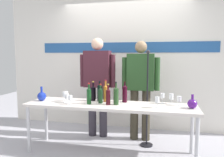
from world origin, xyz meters
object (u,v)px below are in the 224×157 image
(wine_bottle_3, at_px, (93,93))
(wine_bottle_1, at_px, (100,92))
(decanter_blue_left, at_px, (42,96))
(decanter_blue_right, at_px, (192,104))
(display_table, at_px, (110,108))
(wine_glass_left_2, at_px, (65,95))
(presenter_right, at_px, (140,83))
(wine_glass_left_1, at_px, (67,97))
(wine_glass_right_1, at_px, (162,96))
(wine_bottle_0, at_px, (100,95))
(presenter_left, at_px, (98,80))
(wine_glass_right_3, at_px, (171,97))
(wine_glass_right_2, at_px, (179,99))
(wine_bottle_5, at_px, (89,95))
(wine_bottle_6, at_px, (106,93))
(wine_glass_left_3, at_px, (66,94))
(wine_glass_left_0, at_px, (70,98))
(wine_bottle_2, at_px, (116,95))
(wine_bottle_4, at_px, (108,96))
(microphone_stand, at_px, (147,114))
(wine_bottle_7, at_px, (125,93))
(wine_glass_right_0, at_px, (157,100))

(wine_bottle_3, bearing_deg, wine_bottle_1, -7.53)
(decanter_blue_left, relative_size, decanter_blue_right, 1.16)
(wine_bottle_1, bearing_deg, display_table, -39.68)
(wine_glass_left_2, bearing_deg, presenter_right, 31.16)
(wine_glass_left_1, xyz_separation_m, wine_glass_right_1, (1.40, 0.30, 0.02))
(presenter_right, height_order, wine_bottle_0, presenter_right)
(presenter_left, distance_m, wine_glass_right_3, 1.34)
(display_table, relative_size, wine_glass_right_3, 16.23)
(wine_bottle_3, distance_m, wine_glass_left_1, 0.42)
(wine_glass_right_2, bearing_deg, wine_bottle_5, -170.61)
(presenter_left, xyz_separation_m, wine_glass_right_3, (1.26, -0.44, -0.17))
(wine_bottle_6, relative_size, wine_glass_right_3, 2.19)
(wine_bottle_0, xyz_separation_m, wine_glass_left_3, (-0.59, 0.08, -0.02))
(presenter_right, height_order, wine_bottle_3, presenter_right)
(wine_glass_left_0, bearing_deg, wine_glass_right_2, 10.62)
(wine_glass_left_1, bearing_deg, wine_glass_right_3, 10.43)
(presenter_left, height_order, wine_glass_left_3, presenter_left)
(decanter_blue_left, height_order, wine_bottle_3, wine_bottle_3)
(wine_bottle_2, height_order, wine_bottle_3, wine_bottle_2)
(wine_bottle_4, bearing_deg, wine_glass_right_2, 10.69)
(wine_bottle_5, distance_m, wine_glass_right_3, 1.21)
(wine_glass_left_3, xyz_separation_m, wine_glass_right_3, (1.62, 0.11, 0.00))
(wine_glass_right_1, distance_m, microphone_stand, 0.45)
(wine_bottle_7, bearing_deg, wine_bottle_2, -114.95)
(wine_bottle_5, height_order, wine_glass_left_0, wine_bottle_5)
(presenter_right, distance_m, wine_bottle_2, 0.73)
(decanter_blue_left, bearing_deg, wine_bottle_5, -4.19)
(wine_glass_right_2, bearing_deg, wine_bottle_3, 178.22)
(microphone_stand, bearing_deg, wine_bottle_5, -149.76)
(wine_glass_right_1, relative_size, microphone_stand, 0.10)
(presenter_left, relative_size, wine_bottle_6, 5.22)
(display_table, bearing_deg, wine_bottle_6, 123.09)
(wine_glass_right_1, bearing_deg, wine_glass_left_3, -175.06)
(wine_bottle_4, xyz_separation_m, wine_glass_right_0, (0.70, -0.04, -0.02))
(wine_bottle_7, height_order, wine_glass_left_2, wine_bottle_7)
(presenter_left, bearing_deg, microphone_stand, -15.32)
(decanter_blue_right, xyz_separation_m, wine_bottle_0, (-1.30, 0.04, 0.06))
(wine_bottle_4, height_order, wine_glass_left_0, wine_bottle_4)
(presenter_right, bearing_deg, decanter_blue_left, -155.96)
(decanter_blue_right, bearing_deg, wine_glass_right_1, 148.04)
(wine_bottle_0, relative_size, wine_glass_left_2, 1.87)
(presenter_right, relative_size, microphone_stand, 1.10)
(wine_bottle_5, relative_size, wine_glass_right_3, 2.02)
(wine_bottle_3, bearing_deg, wine_glass_right_0, -15.20)
(wine_glass_right_1, height_order, wine_glass_right_3, wine_glass_right_3)
(wine_bottle_6, bearing_deg, wine_glass_right_2, -0.95)
(wine_bottle_3, xyz_separation_m, wine_glass_right_0, (1.00, -0.27, -0.02))
(wine_glass_right_1, relative_size, wine_glass_right_2, 1.15)
(wine_bottle_4, bearing_deg, wine_glass_left_0, -169.51)
(wine_bottle_0, relative_size, wine_glass_left_1, 2.17)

